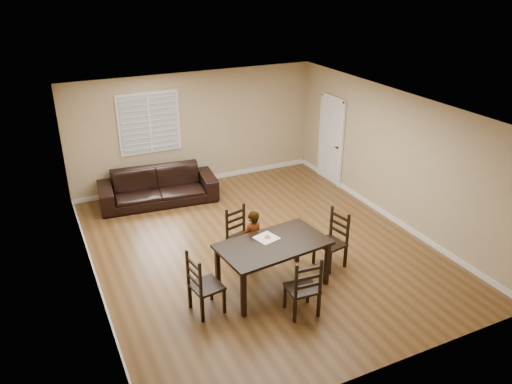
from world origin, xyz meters
TOP-DOWN VIEW (x-y plane):
  - ground at (0.00, 0.00)m, footprint 7.00×7.00m
  - room at (0.04, 0.18)m, footprint 6.04×7.04m
  - dining_table at (-0.35, -1.22)m, footprint 1.86×1.18m
  - chair_near at (-0.50, -0.12)m, footprint 0.54×0.52m
  - chair_far at (-0.27, -2.14)m, footprint 0.49×0.46m
  - chair_left at (-1.68, -1.37)m, footprint 0.50×0.53m
  - chair_right at (0.97, -1.06)m, footprint 0.51×0.54m
  - child at (-0.43, -0.59)m, footprint 0.46×0.36m
  - napkin at (-0.38, -1.02)m, footprint 0.41×0.41m
  - donut at (-0.35, -1.02)m, footprint 0.10×0.10m
  - sofa at (-1.19, 2.78)m, footprint 2.66×1.26m

SIDE VIEW (x-z plane):
  - ground at x=0.00m, z-range 0.00..0.00m
  - sofa at x=-1.19m, z-range 0.00..0.75m
  - chair_near at x=-0.50m, z-range -0.05..0.94m
  - chair_far at x=-0.27m, z-range -0.05..0.97m
  - chair_right at x=0.97m, z-range -0.05..0.99m
  - chair_left at x=-1.68m, z-range -0.05..0.99m
  - child at x=-0.43m, z-range 0.00..1.12m
  - dining_table at x=-0.35m, z-range 0.33..1.15m
  - napkin at x=-0.38m, z-range 0.82..0.83m
  - donut at x=-0.35m, z-range 0.83..0.87m
  - room at x=0.04m, z-range 0.45..3.17m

